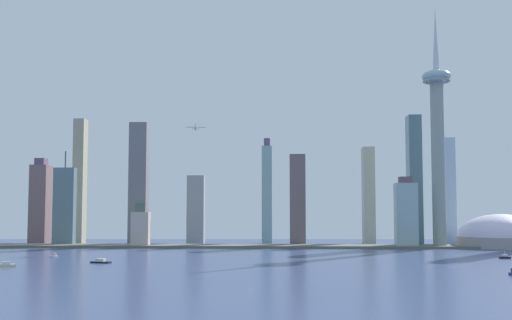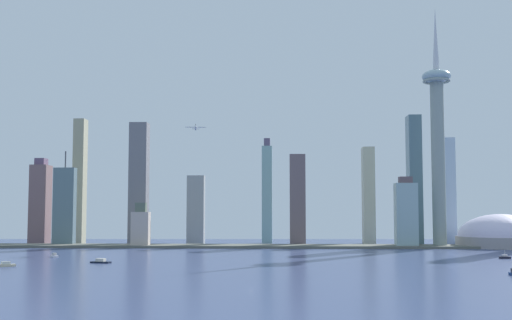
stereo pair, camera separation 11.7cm
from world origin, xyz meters
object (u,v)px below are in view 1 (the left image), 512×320
object	(u,v)px
airplane	(196,128)
skyscraper_8	(196,210)
skyscraper_4	(267,193)
skyscraper_5	(298,200)
skyscraper_1	(80,181)
skyscraper_11	(139,184)
observation_tower	(438,129)
boat_1	(101,261)
skyscraper_7	(414,180)
boat_4	(505,257)
skyscraper_6	(368,195)
skyscraper_12	(40,203)
skyscraper_10	(141,228)
stadium_dome	(501,238)
skyscraper_3	(448,191)
skyscraper_9	(64,207)
skyscraper_0	(406,214)
boat_0	(54,256)
boat_3	(6,265)

from	to	relation	value
airplane	skyscraper_8	bearing A→B (deg)	179.33
skyscraper_4	skyscraper_5	world-z (taller)	skyscraper_4
skyscraper_1	skyscraper_11	bearing A→B (deg)	-21.08
observation_tower	skyscraper_11	xyz separation A→B (m)	(-361.11, 43.41, -60.99)
skyscraper_8	boat_1	bearing A→B (deg)	-95.80
skyscraper_4	skyscraper_5	bearing A→B (deg)	-58.67
skyscraper_7	boat_4	size ratio (longest dim) A/B	15.38
skyscraper_6	skyscraper_12	distance (m)	424.73
skyscraper_10	boat_4	bearing A→B (deg)	-24.93
stadium_dome	skyscraper_11	world-z (taller)	skyscraper_11
skyscraper_8	skyscraper_12	world-z (taller)	skyscraper_12
skyscraper_6	skyscraper_3	bearing A→B (deg)	-15.11
skyscraper_9	airplane	xyz separation A→B (m)	(163.58, -25.11, 92.61)
skyscraper_3	skyscraper_12	size ratio (longest dim) A/B	1.23
skyscraper_6	boat_4	distance (m)	295.90
skyscraper_8	skyscraper_9	world-z (taller)	skyscraper_9
skyscraper_0	skyscraper_7	xyz separation A→B (m)	(18.51, 42.26, 40.80)
skyscraper_1	boat_4	world-z (taller)	skyscraper_1
boat_0	skyscraper_11	bearing A→B (deg)	-41.24
skyscraper_0	skyscraper_6	distance (m)	111.79
observation_tower	skyscraper_11	size ratio (longest dim) A/B	1.85
skyscraper_6	skyscraper_9	xyz separation A→B (m)	(-378.21, -78.38, -15.47)
skyscraper_0	skyscraper_4	distance (m)	198.10
skyscraper_12	boat_4	distance (m)	561.60
skyscraper_5	skyscraper_8	distance (m)	137.15
stadium_dome	skyscraper_10	xyz separation A→B (m)	(-418.26, -19.12, 11.43)
skyscraper_6	skyscraper_12	size ratio (longest dim) A/B	1.15
skyscraper_4	skyscraper_11	bearing A→B (deg)	-159.39
skyscraper_3	skyscraper_8	distance (m)	323.16
skyscraper_0	boat_4	xyz separation A→B (m)	(54.67, -171.89, -37.16)
skyscraper_3	skyscraper_6	size ratio (longest dim) A/B	1.07
skyscraper_6	skyscraper_4	bearing A→B (deg)	178.11
skyscraper_6	skyscraper_7	xyz separation A→B (m)	(47.99, -62.74, 16.24)
skyscraper_10	boat_1	world-z (taller)	skyscraper_10
skyscraper_12	skyscraper_11	bearing A→B (deg)	-6.55
skyscraper_9	stadium_dome	bearing A→B (deg)	-1.25
skyscraper_5	skyscraper_12	world-z (taller)	skyscraper_5
skyscraper_7	airplane	world-z (taller)	skyscraper_7
skyscraper_4	skyscraper_6	size ratio (longest dim) A/B	1.10
skyscraper_10	boat_1	bearing A→B (deg)	-85.18
boat_0	boat_1	distance (m)	91.24
skyscraper_10	boat_3	bearing A→B (deg)	-98.69
boat_3	boat_4	xyz separation A→B (m)	(403.06, 104.11, -0.09)
skyscraper_10	boat_3	size ratio (longest dim) A/B	3.67
skyscraper_6	skyscraper_11	bearing A→B (deg)	-169.28
skyscraper_6	skyscraper_11	size ratio (longest dim) A/B	0.83
skyscraper_0	skyscraper_11	world-z (taller)	skyscraper_11
skyscraper_1	airplane	size ratio (longest dim) A/B	6.63
boat_3	airplane	bearing A→B (deg)	32.17
skyscraper_10	skyscraper_9	bearing A→B (deg)	163.19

